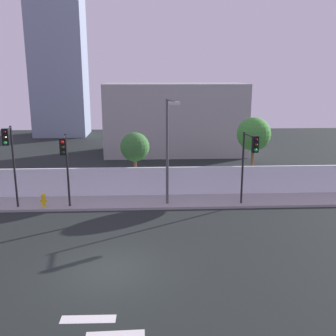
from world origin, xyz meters
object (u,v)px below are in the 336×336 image
Objects in this scene: traffic_light_left at (65,157)px; roadside_tree_midleft at (135,147)px; traffic_light_center at (249,154)px; fire_hydrant at (44,199)px; roadside_tree_midright at (254,134)px; traffic_light_right at (10,151)px; street_lamp_curbside at (168,143)px.

roadside_tree_midleft is (3.69, 3.86, -0.25)m from traffic_light_left.
fire_hydrant is at bearing 175.83° from traffic_light_center.
roadside_tree_midright is at bearing 72.29° from traffic_light_center.
roadside_tree_midleft is (5.27, 3.03, 2.47)m from fire_hydrant.
traffic_light_right is 14.97m from roadside_tree_midright.
fire_hydrant is 0.16× the size of roadside_tree_midright.
traffic_light_left is 0.69× the size of street_lamp_curbside.
traffic_light_right is at bearing -151.72° from roadside_tree_midleft.
traffic_light_right is (-3.04, 0.24, 0.31)m from traffic_light_left.
street_lamp_curbside is 1.25× the size of roadside_tree_midright.
roadside_tree_midright is at bearing 18.59° from traffic_light_left.
street_lamp_curbside is (5.72, 0.81, 0.53)m from traffic_light_left.
street_lamp_curbside reaches higher than fire_hydrant.
roadside_tree_midleft is at bearing 28.28° from traffic_light_right.
traffic_light_center is 4.63m from street_lamp_curbside.
roadside_tree_midleft is at bearing 149.26° from traffic_light_center.
traffic_light_left is 5.41× the size of fire_hydrant.
street_lamp_curbside is 7.86× the size of fire_hydrant.
traffic_light_right reaches higher than traffic_light_left.
traffic_light_right is 3.42m from fire_hydrant.
fire_hydrant is (-11.82, 0.86, -2.76)m from traffic_light_center.
roadside_tree_midleft is at bearing 46.29° from traffic_light_left.
roadside_tree_midright is (11.48, 3.86, 0.53)m from traffic_light_left.
street_lamp_curbside is (-4.52, 0.84, 0.50)m from traffic_light_center.
traffic_light_right is at bearing 175.51° from traffic_light_left.
street_lamp_curbside reaches higher than roadside_tree_midright.
traffic_light_right is 8.78m from street_lamp_curbside.
traffic_light_center is 7.62m from roadside_tree_midleft.
traffic_light_center is 1.07× the size of roadside_tree_midleft.
traffic_light_right is at bearing -176.28° from street_lamp_curbside.
street_lamp_curbside reaches higher than traffic_light_center.
traffic_light_center is 13.28m from traffic_light_right.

